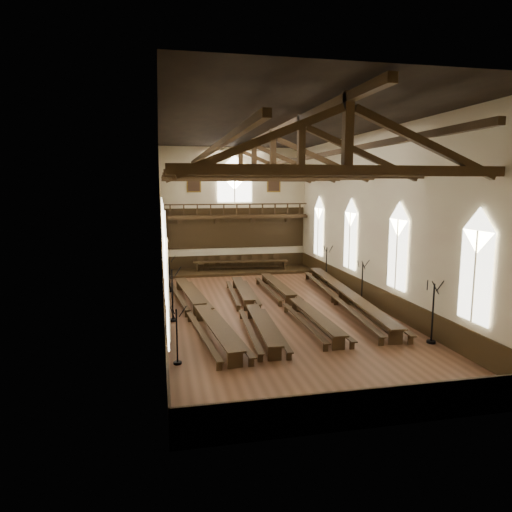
# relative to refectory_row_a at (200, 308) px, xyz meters

# --- Properties ---
(ground) EXTENTS (26.00, 26.00, 0.00)m
(ground) POSITION_rel_refectory_row_a_xyz_m (4.14, 0.97, -0.56)
(ground) COLOR brown
(ground) RESTS_ON ground
(room_walls) EXTENTS (26.00, 26.00, 26.00)m
(room_walls) POSITION_rel_refectory_row_a_xyz_m (4.14, 0.97, 5.90)
(room_walls) COLOR beige
(room_walls) RESTS_ON ground
(wainscot_band) EXTENTS (12.00, 26.00, 1.20)m
(wainscot_band) POSITION_rel_refectory_row_a_xyz_m (4.14, 0.97, 0.04)
(wainscot_band) COLOR black
(wainscot_band) RESTS_ON ground
(side_windows) EXTENTS (11.85, 19.80, 4.50)m
(side_windows) POSITION_rel_refectory_row_a_xyz_m (4.14, 0.97, 3.18)
(side_windows) COLOR silver
(side_windows) RESTS_ON room_walls
(end_window) EXTENTS (2.80, 0.12, 3.80)m
(end_window) POSITION_rel_refectory_row_a_xyz_m (4.14, 13.87, 6.66)
(end_window) COLOR white
(end_window) RESTS_ON room_walls
(minstrels_gallery) EXTENTS (11.80, 1.24, 3.70)m
(minstrels_gallery) POSITION_rel_refectory_row_a_xyz_m (4.14, 13.63, 3.35)
(minstrels_gallery) COLOR #352310
(minstrels_gallery) RESTS_ON room_walls
(portraits) EXTENTS (7.75, 0.09, 1.45)m
(portraits) POSITION_rel_refectory_row_a_xyz_m (4.14, 13.86, 6.54)
(portraits) COLOR brown
(portraits) RESTS_ON room_walls
(roof_trusses) EXTENTS (11.70, 25.70, 2.80)m
(roof_trusses) POSITION_rel_refectory_row_a_xyz_m (4.14, 0.97, 7.66)
(roof_trusses) COLOR #352310
(roof_trusses) RESTS_ON room_walls
(refectory_row_a) EXTENTS (2.27, 14.67, 0.77)m
(refectory_row_a) POSITION_rel_refectory_row_a_xyz_m (0.00, 0.00, 0.00)
(refectory_row_a) COLOR #352310
(refectory_row_a) RESTS_ON ground
(refectory_row_b) EXTENTS (1.76, 13.99, 0.70)m
(refectory_row_b) POSITION_rel_refectory_row_a_xyz_m (2.77, 0.15, -0.05)
(refectory_row_b) COLOR #352310
(refectory_row_b) RESTS_ON ground
(refectory_row_c) EXTENTS (1.46, 14.10, 0.72)m
(refectory_row_c) POSITION_rel_refectory_row_a_xyz_m (5.34, 0.82, -0.04)
(refectory_row_c) COLOR #352310
(refectory_row_c) RESTS_ON ground
(refectory_row_d) EXTENTS (2.33, 15.05, 0.81)m
(refectory_row_d) POSITION_rel_refectory_row_a_xyz_m (8.74, 1.30, 0.03)
(refectory_row_d) COLOR #352310
(refectory_row_d) RESTS_ON ground
(dais) EXTENTS (11.40, 3.01, 0.20)m
(dais) POSITION_rel_refectory_row_a_xyz_m (4.37, 12.37, -0.46)
(dais) COLOR black
(dais) RESTS_ON ground
(high_table) EXTENTS (7.67, 1.59, 0.71)m
(high_table) POSITION_rel_refectory_row_a_xyz_m (4.37, 12.37, 0.25)
(high_table) COLOR #352310
(high_table) RESTS_ON dais
(high_chairs) EXTENTS (6.79, 0.49, 1.10)m
(high_chairs) POSITION_rel_refectory_row_a_xyz_m (4.37, 13.12, 0.24)
(high_chairs) COLOR #352310
(high_chairs) RESTS_ON dais
(candelabrum_left_near) EXTENTS (0.64, 0.72, 2.34)m
(candelabrum_left_near) POSITION_rel_refectory_row_a_xyz_m (-1.41, -6.03, 0.15)
(candelabrum_left_near) COLOR black
(candelabrum_left_near) RESTS_ON ground
(candelabrum_left_mid) EXTENTS (0.81, 0.88, 2.87)m
(candelabrum_left_mid) POSITION_rel_refectory_row_a_xyz_m (-1.41, -0.20, 0.31)
(candelabrum_left_mid) COLOR black
(candelabrum_left_mid) RESTS_ON ground
(candelabrum_left_far) EXTENTS (0.67, 0.73, 2.40)m
(candelabrum_left_far) POSITION_rel_refectory_row_a_xyz_m (-1.41, 6.62, 0.17)
(candelabrum_left_far) COLOR black
(candelabrum_left_far) RESTS_ON ground
(candelabrum_right_near) EXTENTS (0.79, 0.87, 2.85)m
(candelabrum_right_near) POSITION_rel_refectory_row_a_xyz_m (9.69, -5.93, 0.31)
(candelabrum_right_near) COLOR black
(candelabrum_right_near) RESTS_ON ground
(candelabrum_right_mid) EXTENTS (0.75, 0.77, 2.58)m
(candelabrum_right_mid) POSITION_rel_refectory_row_a_xyz_m (9.69, 1.24, 0.23)
(candelabrum_right_mid) COLOR black
(candelabrum_right_mid) RESTS_ON ground
(candelabrum_right_far) EXTENTS (0.78, 0.81, 2.69)m
(candelabrum_right_far) POSITION_rel_refectory_row_a_xyz_m (9.69, 7.19, 0.26)
(candelabrum_right_far) COLOR black
(candelabrum_right_far) RESTS_ON ground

